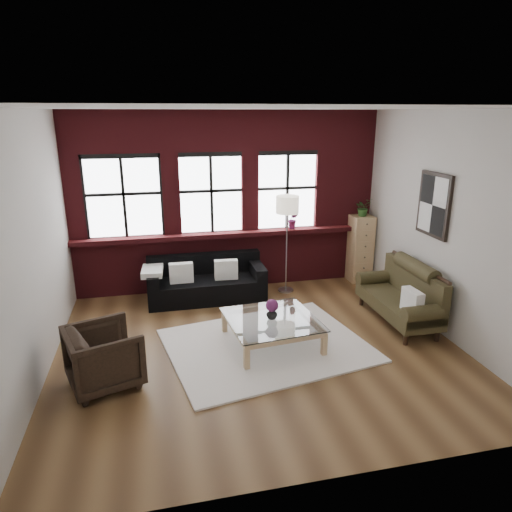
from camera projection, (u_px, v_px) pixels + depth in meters
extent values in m
plane|color=brown|center=(258.00, 347.00, 6.41)|extent=(5.50, 5.50, 0.00)
plane|color=white|center=(259.00, 108.00, 5.45)|extent=(5.50, 5.50, 0.00)
plane|color=beige|center=(228.00, 202.00, 8.25)|extent=(5.50, 0.00, 5.50)
plane|color=beige|center=(330.00, 317.00, 3.60)|extent=(5.50, 0.00, 5.50)
plane|color=beige|center=(31.00, 250.00, 5.35)|extent=(0.00, 5.00, 5.00)
plane|color=beige|center=(446.00, 226.00, 6.50)|extent=(0.00, 5.00, 5.00)
cube|color=#58141A|center=(230.00, 234.00, 8.28)|extent=(5.50, 0.30, 0.08)
cube|color=white|center=(267.00, 345.00, 6.42)|extent=(3.01, 2.55, 0.03)
cube|color=white|center=(181.00, 273.00, 7.72)|extent=(0.40, 0.14, 0.34)
cube|color=white|center=(226.00, 270.00, 7.88)|extent=(0.41, 0.17, 0.34)
cube|color=white|center=(412.00, 301.00, 6.53)|extent=(0.16, 0.39, 0.34)
imported|color=black|center=(104.00, 357.00, 5.43)|extent=(1.03, 1.01, 0.74)
imported|color=#B2B2B2|center=(272.00, 313.00, 6.35)|extent=(0.19, 0.19, 0.16)
sphere|color=#682357|center=(272.00, 306.00, 6.31)|extent=(0.18, 0.18, 0.18)
cube|color=tan|center=(360.00, 249.00, 8.77)|extent=(0.40, 0.40, 1.29)
imported|color=#2D5923|center=(363.00, 207.00, 8.53)|extent=(0.35, 0.32, 0.33)
imported|color=#682357|center=(293.00, 219.00, 8.44)|extent=(0.23, 0.21, 0.36)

